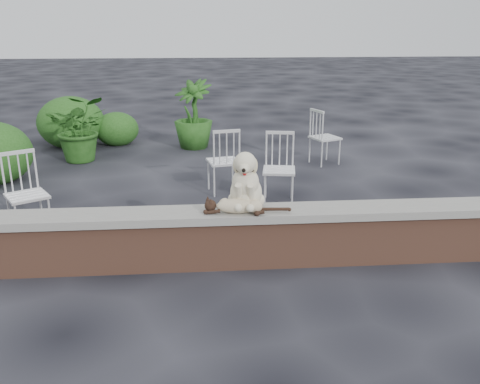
{
  "coord_description": "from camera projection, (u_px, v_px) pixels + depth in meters",
  "views": [
    {
      "loc": [
        -0.88,
        -4.71,
        2.35
      ],
      "look_at": [
        -0.48,
        0.2,
        0.7
      ],
      "focal_mm": 38.64,
      "sensor_mm": 36.0,
      "label": 1
    }
  ],
  "objects": [
    {
      "name": "chair_e",
      "position": [
        325.0,
        137.0,
        8.73
      ],
      "size": [
        0.73,
        0.73,
        0.94
      ],
      "primitive_type": null,
      "rotation": [
        0.0,
        0.0,
        1.95
      ],
      "color": "silver",
      "rests_on": "ground"
    },
    {
      "name": "brick_wall",
      "position": [
        289.0,
        239.0,
        5.19
      ],
      "size": [
        6.0,
        0.3,
        0.5
      ],
      "primitive_type": "cube",
      "color": "brown",
      "rests_on": "ground"
    },
    {
      "name": "capstone",
      "position": [
        290.0,
        212.0,
        5.1
      ],
      "size": [
        6.2,
        0.4,
        0.08
      ],
      "primitive_type": "cube",
      "color": "slate",
      "rests_on": "brick_wall"
    },
    {
      "name": "cat",
      "position": [
        239.0,
        205.0,
        4.95
      ],
      "size": [
        1.01,
        0.4,
        0.17
      ],
      "primitive_type": null,
      "rotation": [
        0.0,
        0.0,
        -0.17
      ],
      "color": "#C3B08B",
      "rests_on": "capstone"
    },
    {
      "name": "dog",
      "position": [
        246.0,
        178.0,
        5.03
      ],
      "size": [
        0.48,
        0.58,
        0.61
      ],
      "primitive_type": null,
      "rotation": [
        0.0,
        0.0,
        -0.17
      ],
      "color": "beige",
      "rests_on": "capstone"
    },
    {
      "name": "chair_a",
      "position": [
        27.0,
        194.0,
        5.84
      ],
      "size": [
        0.77,
        0.77,
        0.94
      ],
      "primitive_type": null,
      "rotation": [
        0.0,
        0.0,
        0.55
      ],
      "color": "silver",
      "rests_on": "ground"
    },
    {
      "name": "shrubbery",
      "position": [
        51.0,
        134.0,
        9.13
      ],
      "size": [
        2.56,
        3.46,
        1.01
      ],
      "color": "#1D4814",
      "rests_on": "ground"
    },
    {
      "name": "potted_plant_a",
      "position": [
        80.0,
        128.0,
        8.88
      ],
      "size": [
        1.14,
        1.02,
        1.15
      ],
      "primitive_type": "imported",
      "rotation": [
        0.0,
        0.0,
        0.12
      ],
      "color": "#1D4814",
      "rests_on": "ground"
    },
    {
      "name": "chair_c",
      "position": [
        223.0,
        160.0,
        7.27
      ],
      "size": [
        0.66,
        0.66,
        0.94
      ],
      "primitive_type": null,
      "rotation": [
        0.0,
        0.0,
        3.34
      ],
      "color": "silver",
      "rests_on": "ground"
    },
    {
      "name": "chair_b",
      "position": [
        279.0,
        169.0,
        6.84
      ],
      "size": [
        0.64,
        0.64,
        0.94
      ],
      "primitive_type": null,
      "rotation": [
        0.0,
        0.0,
        -0.17
      ],
      "color": "silver",
      "rests_on": "ground"
    },
    {
      "name": "potted_plant_b",
      "position": [
        193.0,
        114.0,
        9.78
      ],
      "size": [
        1.01,
        1.01,
        1.3
      ],
      "primitive_type": "imported",
      "rotation": [
        0.0,
        0.0,
        -0.6
      ],
      "color": "#1D4814",
      "rests_on": "ground"
    },
    {
      "name": "ground",
      "position": [
        289.0,
        262.0,
        5.27
      ],
      "size": [
        60.0,
        60.0,
        0.0
      ],
      "primitive_type": "plane",
      "color": "black",
      "rests_on": "ground"
    }
  ]
}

